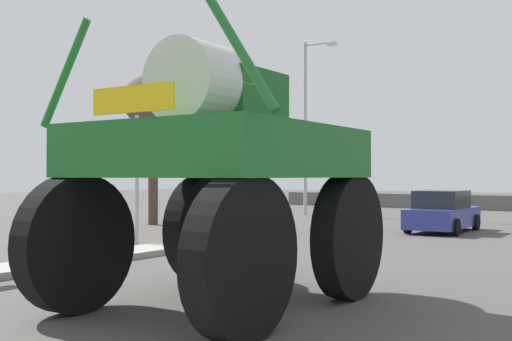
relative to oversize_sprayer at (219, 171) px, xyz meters
The scene contains 7 objects.
ground_plane 11.66m from the oversize_sprayer, 94.16° to the left, with size 120.00×120.00×0.00m, color #4C4947.
median_island 6.15m from the oversize_sprayer, 164.96° to the left, with size 1.29×7.05×0.15m, color #9E9B93.
oversize_sprayer is the anchor object (origin of this frame).
sedan_ahead 14.93m from the oversize_sprayer, 93.84° to the left, with size 1.90×4.11×1.52m.
traffic_signal_near_left 8.43m from the oversize_sprayer, 142.67° to the left, with size 0.24×0.54×3.78m.
streetlight_far_left 23.12m from the oversize_sprayer, 115.54° to the left, with size 1.92×0.24×9.08m.
bare_tree_left 16.90m from the oversize_sprayer, 136.77° to the left, with size 2.60×2.60×6.33m.
Camera 1 is at (6.75, -1.26, 2.05)m, focal length 43.50 mm.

